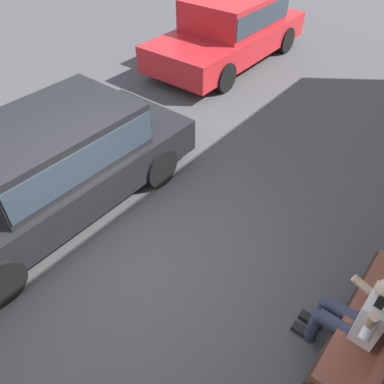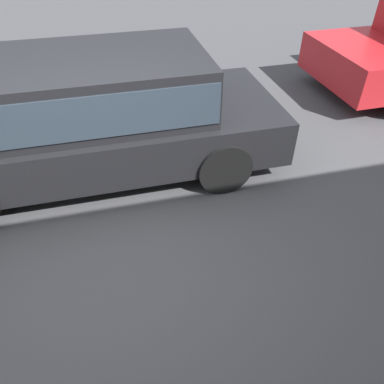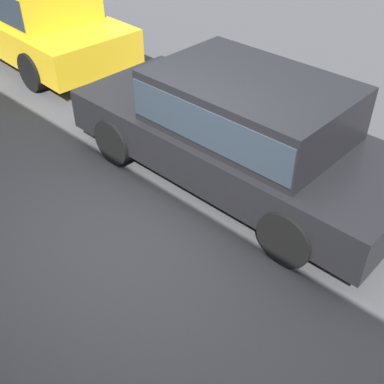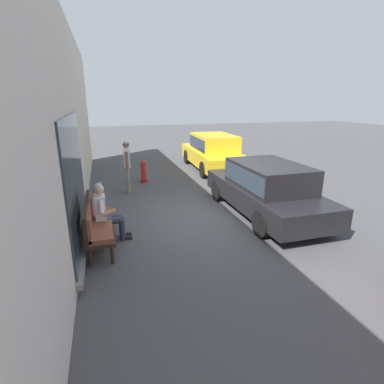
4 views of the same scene
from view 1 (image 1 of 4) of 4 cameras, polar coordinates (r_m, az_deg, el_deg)
The scene contains 4 objects.
ground_plane at distance 5.06m, azimuth -9.50°, elevation -9.25°, with size 60.00×60.00×0.00m, color #424244.
person_on_phone at distance 4.03m, azimuth 24.18°, elevation -16.81°, with size 0.73×0.74×1.31m.
parked_car_near at distance 9.96m, azimuth 5.93°, elevation 23.76°, with size 4.56×2.00×1.51m.
parked_car_mid at distance 5.50m, azimuth -20.66°, elevation 4.17°, with size 4.37×1.82×1.41m.
Camera 1 is at (1.91, 2.60, 3.90)m, focal length 35.00 mm.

